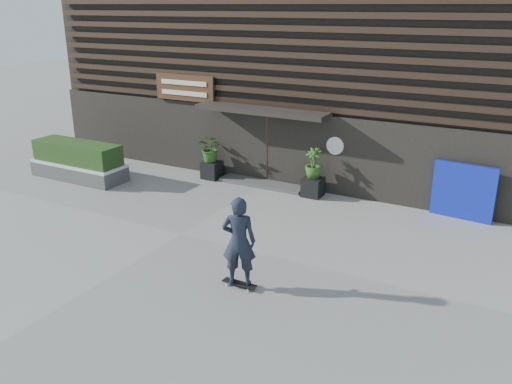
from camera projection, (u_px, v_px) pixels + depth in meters
The scene contains 12 objects.
ground at pixel (181, 234), 13.98m from camera, with size 80.00×80.00×0.00m, color gray.
entrance_step at pixel (263, 183), 17.76m from camera, with size 3.00×0.80×0.12m, color #454543.
planter_pot_left at pixel (212, 170), 18.37m from camera, with size 0.60×0.60×0.60m, color black.
bamboo_left at pixel (211, 148), 18.11m from camera, with size 0.86×0.75×0.96m, color #2D591E.
planter_pot_right at pixel (313, 187), 16.65m from camera, with size 0.60×0.60×0.60m, color black.
bamboo_right at pixel (314, 163), 16.39m from camera, with size 0.54×0.54×0.96m, color #2D591E.
raised_bed at pixel (79, 171), 18.41m from camera, with size 3.50×1.20×0.50m, color #454543.
snow_layer at pixel (78, 163), 18.31m from camera, with size 3.50×1.20×0.08m, color white.
hedge at pixel (77, 152), 18.18m from camera, with size 3.30×1.00×0.70m, color #1F3C15.
blue_tarp at pixel (463, 192), 14.74m from camera, with size 1.71×0.12×1.60m, color #0C19A5.
building at pixel (327, 51), 20.87m from camera, with size 18.00×11.00×8.00m.
skateboarder at pixel (239, 242), 11.00m from camera, with size 0.84×0.70×2.06m.
Camera 1 is at (7.89, -10.27, 5.74)m, focal length 37.04 mm.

